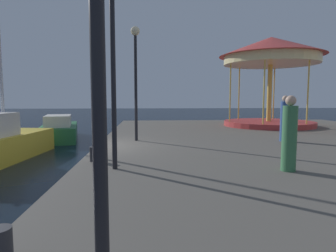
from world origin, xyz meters
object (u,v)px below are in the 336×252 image
Objects in this scene: person_mid_promenade at (289,136)px; bollard_south at (94,154)px; person_by_the_water at (285,120)px; motorboat_green at (59,130)px; carousel at (271,60)px; lamp_post_far_end at (136,64)px; bollard_north at (0,247)px; lamp_post_mid_promenade at (113,40)px.

bollard_south is at bearing 164.23° from person_mid_promenade.
person_by_the_water is at bearing 24.76° from bollard_south.
carousel is at bearing -2.45° from motorboat_green.
lamp_post_far_end is 6.33m from person_by_the_water.
motorboat_green is 12.78m from person_by_the_water.
lamp_post_far_end reaches higher than bollard_north.
carousel is 3.40× the size of person_by_the_water.
motorboat_green reaches higher than bollard_south.
person_by_the_water is at bearing -108.10° from carousel.
bollard_north is (-1.05, -8.68, -2.87)m from lamp_post_far_end.
carousel is 13.48m from bollard_south.
lamp_post_mid_promenade is at bearing -146.99° from person_by_the_water.
bollard_north is at bearing -130.67° from person_by_the_water.
bollard_south is 1.00× the size of bollard_north.
lamp_post_far_end is (-7.92, -5.58, -0.94)m from carousel.
lamp_post_mid_promenade is 4.66m from lamp_post_far_end.
lamp_post_mid_promenade is at bearing -94.14° from lamp_post_far_end.
motorboat_green is 3.05× the size of person_by_the_water.
bollard_north is 0.22× the size of person_by_the_water.
lamp_post_far_end is 4.85m from bollard_south.
lamp_post_far_end is 2.48× the size of person_by_the_water.
bollard_south is 4.90m from bollard_north.
motorboat_green is 10.67m from bollard_south.
person_by_the_water is (10.80, -6.73, 1.07)m from motorboat_green.
carousel is 13.18m from lamp_post_mid_promenade.
motorboat_green is at bearing 112.96° from lamp_post_mid_promenade.
bollard_south is 5.02m from person_mid_promenade.
lamp_post_far_end is 2.53× the size of person_mid_promenade.
bollard_north is at bearing -75.40° from motorboat_green.
person_by_the_water is at bearing 33.01° from lamp_post_mid_promenade.
person_by_the_water is (2.10, 4.53, 0.02)m from person_mid_promenade.
carousel reaches higher than bollard_north.
motorboat_green is at bearing 104.60° from bollard_north.
carousel is at bearing 57.86° from bollard_north.
person_mid_promenade is at bearing -52.32° from motorboat_green.
person_mid_promenade reaches higher than bollard_south.
carousel is 1.37× the size of lamp_post_far_end.
lamp_post_mid_promenade is at bearing -128.89° from carousel.
lamp_post_mid_promenade is 11.29× the size of bollard_north.
carousel is at bearing 71.90° from person_by_the_water.
lamp_post_far_end is 11.31× the size of bollard_north.
lamp_post_far_end is at bearing 85.86° from lamp_post_mid_promenade.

